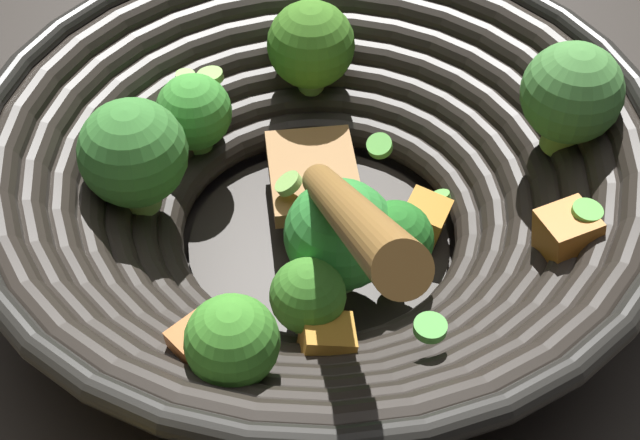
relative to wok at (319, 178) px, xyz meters
The scene contains 2 objects.
ground_plane 0.06m from the wok, 103.71° to the left, with size 4.00×4.00×0.00m, color #28231E.
wok is the anchor object (origin of this frame).
Camera 1 is at (0.13, -0.35, 0.42)m, focal length 54.39 mm.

